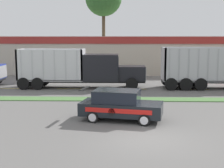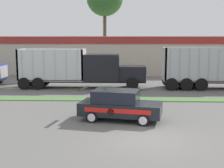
% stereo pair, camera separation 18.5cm
% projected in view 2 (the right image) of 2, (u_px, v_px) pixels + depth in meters
% --- Properties ---
extents(ground_plane, '(600.00, 600.00, 0.00)m').
position_uv_depth(ground_plane, '(146.00, 139.00, 13.82)').
color(ground_plane, slate).
extents(grass_verge, '(120.00, 1.39, 0.06)m').
position_uv_depth(grass_verge, '(138.00, 99.00, 22.47)').
color(grass_verge, '#517F42').
rests_on(grass_verge, ground_plane).
extents(centre_line_2, '(2.40, 0.14, 0.01)m').
position_uv_depth(centre_line_2, '(11.00, 88.00, 27.53)').
color(centre_line_2, yellow).
rests_on(centre_line_2, ground_plane).
extents(centre_line_3, '(2.40, 0.14, 0.01)m').
position_uv_depth(centre_line_3, '(72.00, 89.00, 27.33)').
color(centre_line_3, yellow).
rests_on(centre_line_3, ground_plane).
extents(centre_line_4, '(2.40, 0.14, 0.01)m').
position_uv_depth(centre_line_4, '(133.00, 89.00, 27.12)').
color(centre_line_4, yellow).
rests_on(centre_line_4, ground_plane).
extents(centre_line_5, '(2.40, 0.14, 0.01)m').
position_uv_depth(centre_line_5, '(196.00, 89.00, 26.92)').
color(centre_line_5, yellow).
rests_on(centre_line_5, ground_plane).
extents(dump_truck_lead, '(11.16, 2.60, 3.44)m').
position_uv_depth(dump_truck_lead, '(91.00, 70.00, 27.57)').
color(dump_truck_lead, black).
rests_on(dump_truck_lead, ground_plane).
extents(rally_car, '(4.67, 2.68, 1.68)m').
position_uv_depth(rally_car, '(119.00, 105.00, 16.91)').
color(rally_car, black).
rests_on(rally_car, ground_plane).
extents(store_building_backdrop, '(31.44, 12.10, 4.56)m').
position_uv_depth(store_building_backdrop, '(99.00, 53.00, 41.91)').
color(store_building_backdrop, '#BCB29E').
rests_on(store_building_backdrop, ground_plane).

